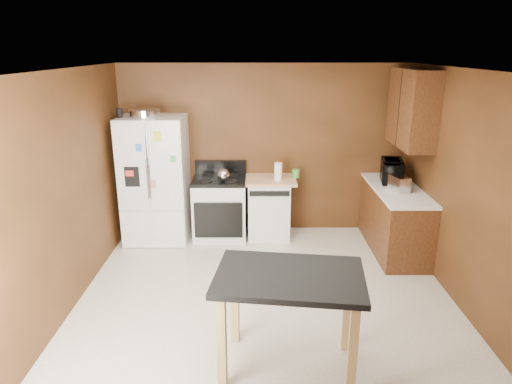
{
  "coord_description": "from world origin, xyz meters",
  "views": [
    {
      "loc": [
        -0.12,
        -4.41,
        2.7
      ],
      "look_at": [
        -0.11,
        0.85,
        1.03
      ],
      "focal_mm": 32.0,
      "sensor_mm": 36.0,
      "label": 1
    }
  ],
  "objects_px": {
    "roasting_pan": "(145,113)",
    "toaster": "(399,184)",
    "kettle": "(223,175)",
    "green_canister": "(296,173)",
    "dishwasher": "(269,207)",
    "paper_towel": "(278,172)",
    "gas_range": "(220,207)",
    "island": "(289,289)",
    "pen_cup": "(119,113)",
    "microwave": "(392,172)",
    "refrigerator": "(155,180)"
  },
  "relations": [
    {
      "from": "roasting_pan",
      "to": "toaster",
      "type": "height_order",
      "value": "roasting_pan"
    },
    {
      "from": "kettle",
      "to": "toaster",
      "type": "xyz_separation_m",
      "value": [
        2.34,
        -0.48,
        0.01
      ]
    },
    {
      "from": "green_canister",
      "to": "dishwasher",
      "type": "bearing_deg",
      "value": -170.88
    },
    {
      "from": "paper_towel",
      "to": "gas_range",
      "type": "relative_size",
      "value": 0.23
    },
    {
      "from": "island",
      "to": "pen_cup",
      "type": "bearing_deg",
      "value": 127.14
    },
    {
      "from": "gas_range",
      "to": "microwave",
      "type": "bearing_deg",
      "value": -3.95
    },
    {
      "from": "dishwasher",
      "to": "island",
      "type": "xyz_separation_m",
      "value": [
        0.09,
        -2.97,
        0.32
      ]
    },
    {
      "from": "paper_towel",
      "to": "dishwasher",
      "type": "height_order",
      "value": "paper_towel"
    },
    {
      "from": "pen_cup",
      "to": "dishwasher",
      "type": "height_order",
      "value": "pen_cup"
    },
    {
      "from": "pen_cup",
      "to": "refrigerator",
      "type": "bearing_deg",
      "value": 11.8
    },
    {
      "from": "gas_range",
      "to": "island",
      "type": "xyz_separation_m",
      "value": [
        0.81,
        -2.95,
        0.31
      ]
    },
    {
      "from": "paper_towel",
      "to": "green_canister",
      "type": "height_order",
      "value": "paper_towel"
    },
    {
      "from": "kettle",
      "to": "gas_range",
      "type": "relative_size",
      "value": 0.16
    },
    {
      "from": "roasting_pan",
      "to": "refrigerator",
      "type": "bearing_deg",
      "value": 19.41
    },
    {
      "from": "paper_towel",
      "to": "gas_range",
      "type": "distance_m",
      "value": 1.02
    },
    {
      "from": "roasting_pan",
      "to": "green_canister",
      "type": "height_order",
      "value": "roasting_pan"
    },
    {
      "from": "paper_towel",
      "to": "green_canister",
      "type": "xyz_separation_m",
      "value": [
        0.27,
        0.15,
        -0.07
      ]
    },
    {
      "from": "dishwasher",
      "to": "pen_cup",
      "type": "bearing_deg",
      "value": -175.24
    },
    {
      "from": "toaster",
      "to": "dishwasher",
      "type": "bearing_deg",
      "value": 142.82
    },
    {
      "from": "pen_cup",
      "to": "dishwasher",
      "type": "xyz_separation_m",
      "value": [
        2.03,
        0.17,
        -1.41
      ]
    },
    {
      "from": "microwave",
      "to": "kettle",
      "type": "bearing_deg",
      "value": 99.27
    },
    {
      "from": "paper_towel",
      "to": "pen_cup",
      "type": "bearing_deg",
      "value": -177.8
    },
    {
      "from": "kettle",
      "to": "paper_towel",
      "type": "distance_m",
      "value": 0.78
    },
    {
      "from": "green_canister",
      "to": "refrigerator",
      "type": "xyz_separation_m",
      "value": [
        -2.02,
        -0.15,
        -0.05
      ]
    },
    {
      "from": "roasting_pan",
      "to": "gas_range",
      "type": "bearing_deg",
      "value": 5.02
    },
    {
      "from": "pen_cup",
      "to": "roasting_pan",
      "type": "bearing_deg",
      "value": 10.05
    },
    {
      "from": "microwave",
      "to": "island",
      "type": "bearing_deg",
      "value": 159.59
    },
    {
      "from": "roasting_pan",
      "to": "refrigerator",
      "type": "height_order",
      "value": "roasting_pan"
    },
    {
      "from": "pen_cup",
      "to": "kettle",
      "type": "height_order",
      "value": "pen_cup"
    },
    {
      "from": "microwave",
      "to": "refrigerator",
      "type": "distance_m",
      "value": 3.35
    },
    {
      "from": "roasting_pan",
      "to": "refrigerator",
      "type": "relative_size",
      "value": 0.23
    },
    {
      "from": "pen_cup",
      "to": "island",
      "type": "height_order",
      "value": "pen_cup"
    },
    {
      "from": "pen_cup",
      "to": "paper_towel",
      "type": "distance_m",
      "value": 2.32
    },
    {
      "from": "paper_towel",
      "to": "toaster",
      "type": "xyz_separation_m",
      "value": [
        1.56,
        -0.55,
        -0.02
      ]
    },
    {
      "from": "island",
      "to": "refrigerator",
      "type": "bearing_deg",
      "value": 120.74
    },
    {
      "from": "green_canister",
      "to": "toaster",
      "type": "relative_size",
      "value": 0.44
    },
    {
      "from": "island",
      "to": "paper_towel",
      "type": "bearing_deg",
      "value": 89.15
    },
    {
      "from": "roasting_pan",
      "to": "paper_towel",
      "type": "distance_m",
      "value": 2.01
    },
    {
      "from": "paper_towel",
      "to": "refrigerator",
      "type": "relative_size",
      "value": 0.14
    },
    {
      "from": "toaster",
      "to": "microwave",
      "type": "xyz_separation_m",
      "value": [
        0.03,
        0.44,
        0.04
      ]
    },
    {
      "from": "refrigerator",
      "to": "gas_range",
      "type": "bearing_deg",
      "value": 3.81
    },
    {
      "from": "paper_towel",
      "to": "island",
      "type": "xyz_separation_m",
      "value": [
        -0.04,
        -2.88,
        -0.25
      ]
    },
    {
      "from": "roasting_pan",
      "to": "island",
      "type": "distance_m",
      "value": 3.54
    },
    {
      "from": "refrigerator",
      "to": "green_canister",
      "type": "bearing_deg",
      "value": 4.19
    },
    {
      "from": "roasting_pan",
      "to": "dishwasher",
      "type": "distance_m",
      "value": 2.21
    },
    {
      "from": "roasting_pan",
      "to": "microwave",
      "type": "distance_m",
      "value": 3.52
    },
    {
      "from": "microwave",
      "to": "island",
      "type": "relative_size",
      "value": 0.38
    },
    {
      "from": "toaster",
      "to": "roasting_pan",
      "type": "bearing_deg",
      "value": 154.64
    },
    {
      "from": "microwave",
      "to": "pen_cup",
      "type": "bearing_deg",
      "value": 99.67
    },
    {
      "from": "kettle",
      "to": "green_canister",
      "type": "bearing_deg",
      "value": 12.16
    }
  ]
}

